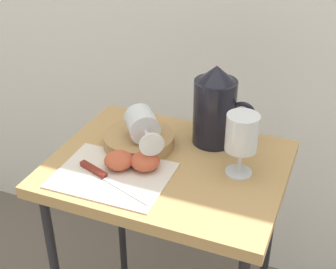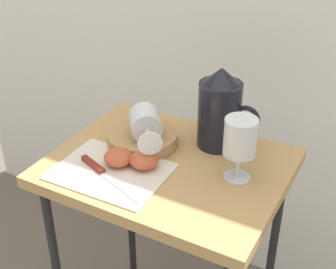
{
  "view_description": "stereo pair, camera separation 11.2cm",
  "coord_description": "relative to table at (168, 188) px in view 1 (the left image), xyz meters",
  "views": [
    {
      "loc": [
        0.36,
        -0.9,
        1.37
      ],
      "look_at": [
        0.0,
        0.0,
        0.81
      ],
      "focal_mm": 50.51,
      "sensor_mm": 36.0,
      "label": 1
    },
    {
      "loc": [
        0.46,
        -0.85,
        1.37
      ],
      "look_at": [
        0.0,
        0.0,
        0.81
      ],
      "focal_mm": 50.51,
      "sensor_mm": 36.0,
      "label": 2
    }
  ],
  "objects": [
    {
      "name": "table",
      "position": [
        0.0,
        0.0,
        0.0
      ],
      "size": [
        0.57,
        0.45,
        0.73
      ],
      "color": "tan",
      "rests_on": "ground_plane"
    },
    {
      "name": "linen_napkin",
      "position": [
        -0.1,
        -0.1,
        0.08
      ],
      "size": [
        0.27,
        0.21,
        0.0
      ],
      "primitive_type": "cube",
      "rotation": [
        0.0,
        0.0,
        0.02
      ],
      "color": "silver",
      "rests_on": "table"
    },
    {
      "name": "basket_tray",
      "position": [
        -0.1,
        0.04,
        0.1
      ],
      "size": [
        0.18,
        0.18,
        0.03
      ],
      "primitive_type": "cylinder",
      "color": "#AD8451",
      "rests_on": "table"
    },
    {
      "name": "pitcher",
      "position": [
        0.07,
        0.14,
        0.17
      ],
      "size": [
        0.16,
        0.11,
        0.21
      ],
      "color": "black",
      "rests_on": "table"
    },
    {
      "name": "wine_glass_upright",
      "position": [
        0.17,
        0.02,
        0.18
      ],
      "size": [
        0.08,
        0.08,
        0.15
      ],
      "color": "silver",
      "rests_on": "table"
    },
    {
      "name": "wine_glass_tipped_near",
      "position": [
        -0.08,
        0.03,
        0.15
      ],
      "size": [
        0.14,
        0.16,
        0.08
      ],
      "color": "silver",
      "rests_on": "basket_tray"
    },
    {
      "name": "apple_half_left",
      "position": [
        -0.1,
        -0.07,
        0.1
      ],
      "size": [
        0.07,
        0.07,
        0.04
      ],
      "primitive_type": "ellipsoid",
      "color": "#C15133",
      "rests_on": "linen_napkin"
    },
    {
      "name": "apple_half_right",
      "position": [
        -0.04,
        -0.05,
        0.1
      ],
      "size": [
        0.07,
        0.07,
        0.04
      ],
      "primitive_type": "ellipsoid",
      "color": "#C15133",
      "rests_on": "linen_napkin"
    },
    {
      "name": "knife",
      "position": [
        -0.11,
        -0.12,
        0.09
      ],
      "size": [
        0.22,
        0.09,
        0.01
      ],
      "color": "silver",
      "rests_on": "linen_napkin"
    }
  ]
}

